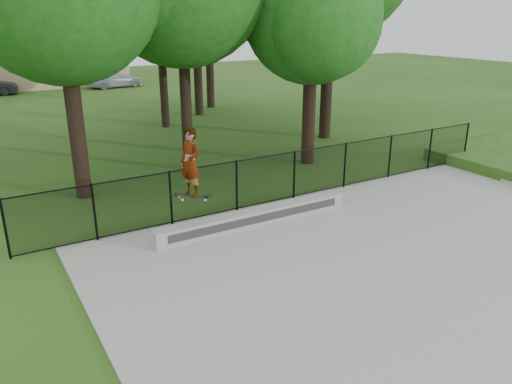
# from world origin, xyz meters

# --- Properties ---
(ground) EXTENTS (100.00, 100.00, 0.00)m
(ground) POSITION_xyz_m (0.00, 0.00, 0.00)
(ground) COLOR #214E16
(ground) RESTS_ON ground
(concrete_slab) EXTENTS (14.00, 12.00, 0.06)m
(concrete_slab) POSITION_xyz_m (0.00, 0.00, 0.03)
(concrete_slab) COLOR #A3A49F
(concrete_slab) RESTS_ON ground
(grind_ledge) EXTENTS (5.70, 0.40, 0.44)m
(grind_ledge) POSITION_xyz_m (-2.10, 4.70, 0.28)
(grind_ledge) COLOR #A0A09B
(grind_ledge) RESTS_ON concrete_slab
(car_c) EXTENTS (4.06, 2.15, 1.23)m
(car_c) POSITION_xyz_m (2.46, 33.88, 0.61)
(car_c) COLOR #A0AAB6
(car_c) RESTS_ON ground
(skater_airborne) EXTENTS (0.81, 0.70, 1.87)m
(skater_airborne) POSITION_xyz_m (-3.95, 4.57, 2.08)
(skater_airborne) COLOR black
(skater_airborne) RESTS_ON ground
(chainlink_fence) EXTENTS (16.06, 0.06, 1.50)m
(chainlink_fence) POSITION_xyz_m (0.00, 5.90, 0.81)
(chainlink_fence) COLOR black
(chainlink_fence) RESTS_ON concrete_slab
(distant_building) EXTENTS (12.40, 6.40, 4.30)m
(distant_building) POSITION_xyz_m (-2.00, 38.00, 2.16)
(distant_building) COLOR tan
(distant_building) RESTS_ON ground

